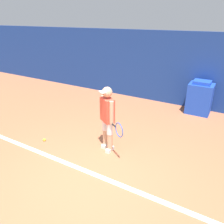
# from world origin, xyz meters

# --- Properties ---
(ground_plane) EXTENTS (24.00, 24.00, 0.00)m
(ground_plane) POSITION_xyz_m (0.00, 0.00, 0.00)
(ground_plane) COLOR #B76642
(back_wall) EXTENTS (24.00, 0.10, 2.42)m
(back_wall) POSITION_xyz_m (0.00, 4.71, 1.21)
(back_wall) COLOR navy
(back_wall) RESTS_ON ground_plane
(court_baseline) EXTENTS (21.60, 0.10, 0.01)m
(court_baseline) POSITION_xyz_m (0.00, 0.18, 0.01)
(court_baseline) COLOR white
(court_baseline) RESTS_ON ground_plane
(tennis_player) EXTENTS (0.79, 0.56, 1.49)m
(tennis_player) POSITION_xyz_m (-0.22, 1.09, 0.82)
(tennis_player) COLOR tan
(tennis_player) RESTS_ON ground_plane
(tennis_ball) EXTENTS (0.07, 0.07, 0.07)m
(tennis_ball) POSITION_xyz_m (-1.76, 0.60, 0.03)
(tennis_ball) COLOR #D1E533
(tennis_ball) RESTS_ON ground_plane
(covered_chair) EXTENTS (0.71, 0.59, 1.05)m
(covered_chair) POSITION_xyz_m (1.16, 4.32, 0.50)
(covered_chair) COLOR blue
(covered_chair) RESTS_ON ground_plane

